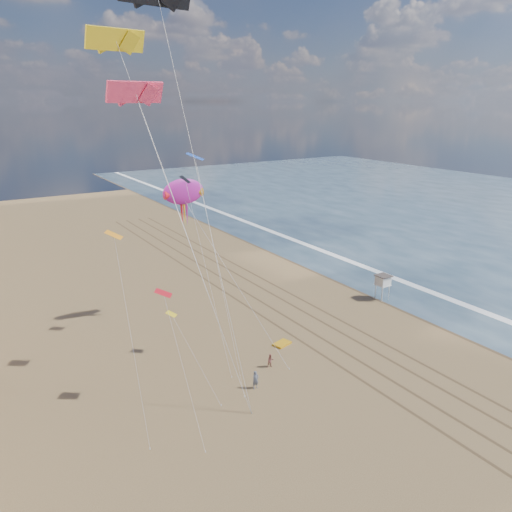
# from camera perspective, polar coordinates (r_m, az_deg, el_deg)

# --- Properties ---
(ground) EXTENTS (260.00, 260.00, 0.00)m
(ground) POSITION_cam_1_polar(r_m,az_deg,el_deg) (44.40, 25.22, -19.55)
(ground) COLOR brown
(ground) RESTS_ON ground
(wet_sand) EXTENTS (260.00, 260.00, 0.00)m
(wet_sand) POSITION_cam_1_polar(r_m,az_deg,el_deg) (80.88, 9.03, -1.29)
(wet_sand) COLOR #42301E
(wet_sand) RESTS_ON ground
(foam) EXTENTS (260.00, 260.00, 0.00)m
(foam) POSITION_cam_1_polar(r_m,az_deg,el_deg) (83.59, 11.22, -0.79)
(foam) COLOR white
(foam) RESTS_ON ground
(tracks) EXTENTS (7.68, 120.00, 0.01)m
(tracks) POSITION_cam_1_polar(r_m,az_deg,el_deg) (63.93, 3.67, -6.21)
(tracks) COLOR brown
(tracks) RESTS_ON ground
(lifeguard_stand) EXTENTS (1.86, 1.86, 3.35)m
(lifeguard_stand) POSITION_cam_1_polar(r_m,az_deg,el_deg) (68.59, 14.31, -2.75)
(lifeguard_stand) COLOR white
(lifeguard_stand) RESTS_ON ground
(grounded_kite) EXTENTS (2.20, 1.72, 0.22)m
(grounded_kite) POSITION_cam_1_polar(r_m,az_deg,el_deg) (55.37, 2.99, -9.97)
(grounded_kite) COLOR orange
(grounded_kite) RESTS_ON ground
(show_kite) EXTENTS (4.73, 9.03, 22.54)m
(show_kite) POSITION_cam_1_polar(r_m,az_deg,el_deg) (58.04, -8.28, 7.24)
(show_kite) COLOR #B51B9F
(show_kite) RESTS_ON ground
(kite_flyer_a) EXTENTS (0.66, 0.44, 1.77)m
(kite_flyer_a) POSITION_cam_1_polar(r_m,az_deg,el_deg) (47.32, -0.05, -13.98)
(kite_flyer_a) COLOR slate
(kite_flyer_a) RESTS_ON ground
(kite_flyer_b) EXTENTS (0.81, 0.69, 1.45)m
(kite_flyer_b) POSITION_cam_1_polar(r_m,az_deg,el_deg) (50.75, 1.68, -11.87)
(kite_flyer_b) COLOR #95534C
(kite_flyer_b) RESTS_ON ground
(parafoils) EXTENTS (7.07, 8.39, 8.94)m
(parafoils) POSITION_cam_1_polar(r_m,az_deg,el_deg) (43.72, -13.50, 23.41)
(parafoils) COLOR black
(parafoils) RESTS_ON ground
(small_kites) EXTENTS (11.85, 13.18, 16.93)m
(small_kites) POSITION_cam_1_polar(r_m,az_deg,el_deg) (46.18, -10.22, 3.29)
(small_kites) COLOR yellow
(small_kites) RESTS_ON ground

